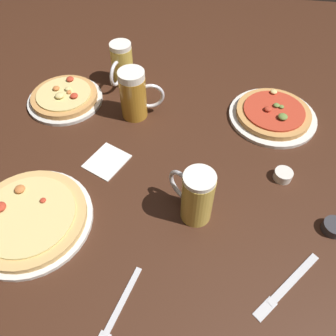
# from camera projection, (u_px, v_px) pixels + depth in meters

# --- Properties ---
(ground_plane) EXTENTS (2.40, 2.40, 0.03)m
(ground_plane) POSITION_uv_depth(u_px,v_px,m) (168.00, 175.00, 1.00)
(ground_plane) COLOR #3D2114
(pizza_plate_near) EXTENTS (0.32, 0.32, 0.05)m
(pizza_plate_near) POSITION_uv_depth(u_px,v_px,m) (29.00, 218.00, 0.87)
(pizza_plate_near) COLOR silver
(pizza_plate_near) RESTS_ON ground_plane
(pizza_plate_far) EXTENTS (0.29, 0.29, 0.05)m
(pizza_plate_far) POSITION_uv_depth(u_px,v_px,m) (273.00, 114.00, 1.13)
(pizza_plate_far) COLOR silver
(pizza_plate_far) RESTS_ON ground_plane
(pizza_plate_side) EXTENTS (0.26, 0.26, 0.05)m
(pizza_plate_side) POSITION_uv_depth(u_px,v_px,m) (65.00, 97.00, 1.18)
(pizza_plate_side) COLOR silver
(pizza_plate_side) RESTS_ON ground_plane
(beer_mug_dark) EXTENTS (0.14, 0.09, 0.17)m
(beer_mug_dark) POSITION_uv_depth(u_px,v_px,m) (134.00, 95.00, 1.08)
(beer_mug_dark) COLOR #B27A23
(beer_mug_dark) RESTS_ON ground_plane
(beer_mug_amber) EXTENTS (0.12, 0.11, 0.16)m
(beer_mug_amber) POSITION_uv_depth(u_px,v_px,m) (196.00, 196.00, 0.84)
(beer_mug_amber) COLOR gold
(beer_mug_amber) RESTS_ON ground_plane
(beer_mug_pale) EXTENTS (0.08, 0.13, 0.16)m
(beer_mug_pale) POSITION_uv_depth(u_px,v_px,m) (122.00, 65.00, 1.20)
(beer_mug_pale) COLOR gold
(beer_mug_pale) RESTS_ON ground_plane
(ramekin_sauce) EXTENTS (0.06, 0.06, 0.03)m
(ramekin_sauce) POSITION_uv_depth(u_px,v_px,m) (334.00, 227.00, 0.86)
(ramekin_sauce) COLOR #333338
(ramekin_sauce) RESTS_ON ground_plane
(ramekin_butter) EXTENTS (0.05, 0.05, 0.03)m
(ramekin_butter) POSITION_uv_depth(u_px,v_px,m) (283.00, 175.00, 0.96)
(ramekin_butter) COLOR silver
(ramekin_butter) RESTS_ON ground_plane
(napkin_folded) EXTENTS (0.14, 0.15, 0.01)m
(napkin_folded) POSITION_uv_depth(u_px,v_px,m) (107.00, 161.00, 1.01)
(napkin_folded) COLOR white
(napkin_folded) RESTS_ON ground_plane
(fork_left) EXTENTS (0.07, 0.20, 0.01)m
(fork_left) POSITION_uv_depth(u_px,v_px,m) (118.00, 310.00, 0.74)
(fork_left) COLOR silver
(fork_left) RESTS_ON ground_plane
(knife_right) EXTENTS (0.16, 0.18, 0.01)m
(knife_right) POSITION_uv_depth(u_px,v_px,m) (287.00, 285.00, 0.77)
(knife_right) COLOR silver
(knife_right) RESTS_ON ground_plane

